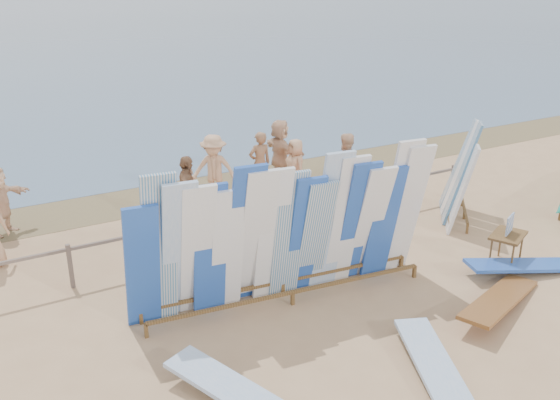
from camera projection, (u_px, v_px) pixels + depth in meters
ground at (333, 303)px, 10.88m from camera, size 160.00×160.00×0.00m
wet_sand_strip at (186, 189)px, 16.71m from camera, size 40.00×2.60×0.01m
fence at (256, 217)px, 13.08m from camera, size 12.08×0.08×0.90m
main_surfboard_rack at (288, 235)px, 10.56m from camera, size 5.73×1.40×2.88m
side_surfboard_rack at (460, 175)px, 14.31m from camera, size 1.94×2.05×2.49m
vendor_table at (506, 248)px, 12.19m from camera, size 1.00×0.88×1.11m
flat_board_d at (528, 272)px, 11.99m from camera, size 2.74×1.36×0.33m
flat_board_c at (499, 308)px, 10.69m from camera, size 2.71×1.49×0.39m
flat_board_b at (439, 382)px, 8.74m from camera, size 1.58×2.70×0.25m
beach_chair_left at (263, 215)px, 14.29m from camera, size 0.57×0.59×0.79m
beach_chair_right at (289, 202)px, 15.05m from camera, size 0.63×0.65×0.87m
stroller at (337, 188)px, 15.63m from camera, size 0.76×0.87×1.01m
beachgoer_7 at (260, 164)px, 16.01m from camera, size 0.66×0.38×1.77m
beachgoer_8 at (345, 167)px, 15.61m from camera, size 0.90×0.44×1.83m
beachgoer_11 at (0, 201)px, 13.54m from camera, size 1.49×1.33×1.63m
beachgoer_6 at (295, 168)px, 15.94m from camera, size 0.43×0.81×1.60m
beachgoer_4 at (188, 194)px, 13.66m from camera, size 0.88×1.16×1.82m
beachgoer_5 at (280, 152)px, 16.93m from camera, size 0.67×1.77×1.87m
beachgoer_3 at (214, 170)px, 15.29m from camera, size 1.27×1.12×1.87m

